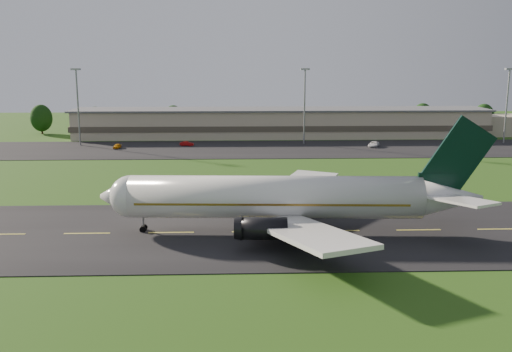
{
  "coord_description": "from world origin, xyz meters",
  "views": [
    {
      "loc": [
        -13.36,
        -72.42,
        22.36
      ],
      "look_at": [
        -10.52,
        8.0,
        6.0
      ],
      "focal_mm": 40.0,
      "sensor_mm": 36.0,
      "label": 1
    }
  ],
  "objects_px": {
    "terminal": "(302,123)",
    "service_vehicle_b": "(187,144)",
    "airliner": "(282,198)",
    "service_vehicle_d": "(468,147)",
    "light_mast_centre": "(305,97)",
    "light_mast_east": "(507,97)",
    "light_mast_west": "(78,98)",
    "service_vehicle_c": "(374,144)",
    "service_vehicle_a": "(117,146)"
  },
  "relations": [
    {
      "from": "service_vehicle_a",
      "to": "light_mast_east",
      "type": "bearing_deg",
      "value": 10.26
    },
    {
      "from": "airliner",
      "to": "terminal",
      "type": "relative_size",
      "value": 0.35
    },
    {
      "from": "service_vehicle_a",
      "to": "service_vehicle_d",
      "type": "relative_size",
      "value": 0.84
    },
    {
      "from": "light_mast_east",
      "to": "service_vehicle_d",
      "type": "xyz_separation_m",
      "value": [
        -14.35,
        -11.01,
        -12.04
      ]
    },
    {
      "from": "service_vehicle_c",
      "to": "light_mast_centre",
      "type": "bearing_deg",
      "value": -173.68
    },
    {
      "from": "light_mast_west",
      "to": "light_mast_east",
      "type": "relative_size",
      "value": 1.0
    },
    {
      "from": "service_vehicle_a",
      "to": "service_vehicle_b",
      "type": "bearing_deg",
      "value": 19.03
    },
    {
      "from": "terminal",
      "to": "light_mast_centre",
      "type": "relative_size",
      "value": 7.13
    },
    {
      "from": "light_mast_east",
      "to": "service_vehicle_b",
      "type": "distance_m",
      "value": 87.3
    },
    {
      "from": "light_mast_west",
      "to": "service_vehicle_a",
      "type": "height_order",
      "value": "light_mast_west"
    },
    {
      "from": "service_vehicle_b",
      "to": "terminal",
      "type": "bearing_deg",
      "value": -50.8
    },
    {
      "from": "airliner",
      "to": "service_vehicle_a",
      "type": "xyz_separation_m",
      "value": [
        -36.59,
        74.13,
        -3.97
      ]
    },
    {
      "from": "light_mast_east",
      "to": "service_vehicle_a",
      "type": "xyz_separation_m",
      "value": [
        -104.02,
        -5.91,
        -12.05
      ]
    },
    {
      "from": "light_mast_east",
      "to": "service_vehicle_c",
      "type": "distance_m",
      "value": 39.51
    },
    {
      "from": "service_vehicle_c",
      "to": "service_vehicle_d",
      "type": "xyz_separation_m",
      "value": [
        22.9,
        -5.49,
        -0.08
      ]
    },
    {
      "from": "light_mast_centre",
      "to": "service_vehicle_a",
      "type": "distance_m",
      "value": 50.82
    },
    {
      "from": "terminal",
      "to": "light_mast_east",
      "type": "bearing_deg",
      "value": -16.8
    },
    {
      "from": "terminal",
      "to": "service_vehicle_b",
      "type": "relative_size",
      "value": 39.64
    },
    {
      "from": "light_mast_west",
      "to": "service_vehicle_c",
      "type": "height_order",
      "value": "light_mast_west"
    },
    {
      "from": "terminal",
      "to": "service_vehicle_c",
      "type": "xyz_separation_m",
      "value": [
        16.35,
        -21.71,
        -3.21
      ]
    },
    {
      "from": "light_mast_west",
      "to": "terminal",
      "type": "bearing_deg",
      "value": 14.76
    },
    {
      "from": "light_mast_east",
      "to": "terminal",
      "type": "bearing_deg",
      "value": 163.2
    },
    {
      "from": "service_vehicle_b",
      "to": "service_vehicle_d",
      "type": "xyz_separation_m",
      "value": [
        72.09,
        -8.84,
        0.0
      ]
    },
    {
      "from": "service_vehicle_d",
      "to": "light_mast_centre",
      "type": "bearing_deg",
      "value": 81.72
    },
    {
      "from": "light_mast_west",
      "to": "service_vehicle_b",
      "type": "xyz_separation_m",
      "value": [
        28.56,
        -2.17,
        -12.04
      ]
    },
    {
      "from": "service_vehicle_a",
      "to": "light_mast_west",
      "type": "bearing_deg",
      "value": 158.7
    },
    {
      "from": "light_mast_west",
      "to": "service_vehicle_b",
      "type": "distance_m",
      "value": 31.07
    },
    {
      "from": "airliner",
      "to": "service_vehicle_d",
      "type": "xyz_separation_m",
      "value": [
        53.08,
        69.03,
        -3.96
      ]
    },
    {
      "from": "airliner",
      "to": "light_mast_east",
      "type": "xyz_separation_m",
      "value": [
        67.43,
        80.04,
        8.08
      ]
    },
    {
      "from": "terminal",
      "to": "light_mast_east",
      "type": "xyz_separation_m",
      "value": [
        53.6,
        -16.18,
        8.75
      ]
    },
    {
      "from": "terminal",
      "to": "service_vehicle_a",
      "type": "bearing_deg",
      "value": -156.34
    },
    {
      "from": "light_mast_centre",
      "to": "light_mast_west",
      "type": "bearing_deg",
      "value": 180.0
    },
    {
      "from": "service_vehicle_b",
      "to": "light_mast_west",
      "type": "bearing_deg",
      "value": 95.67
    },
    {
      "from": "terminal",
      "to": "light_mast_west",
      "type": "relative_size",
      "value": 7.13
    },
    {
      "from": "airliner",
      "to": "light_mast_west",
      "type": "distance_m",
      "value": 93.46
    },
    {
      "from": "light_mast_west",
      "to": "light_mast_centre",
      "type": "xyz_separation_m",
      "value": [
        60.0,
        0.0,
        0.0
      ]
    },
    {
      "from": "service_vehicle_a",
      "to": "service_vehicle_c",
      "type": "height_order",
      "value": "service_vehicle_c"
    },
    {
      "from": "light_mast_centre",
      "to": "service_vehicle_b",
      "type": "relative_size",
      "value": 5.56
    },
    {
      "from": "light_mast_west",
      "to": "airliner",
      "type": "bearing_deg",
      "value": -59.28
    },
    {
      "from": "light_mast_centre",
      "to": "light_mast_east",
      "type": "bearing_deg",
      "value": 0.0
    },
    {
      "from": "service_vehicle_a",
      "to": "airliner",
      "type": "bearing_deg",
      "value": -56.72
    },
    {
      "from": "service_vehicle_b",
      "to": "light_mast_east",
      "type": "bearing_deg",
      "value": -78.56
    },
    {
      "from": "light_mast_centre",
      "to": "service_vehicle_c",
      "type": "relative_size",
      "value": 4.13
    },
    {
      "from": "light_mast_east",
      "to": "service_vehicle_c",
      "type": "relative_size",
      "value": 4.13
    },
    {
      "from": "airliner",
      "to": "light_mast_east",
      "type": "distance_m",
      "value": 104.97
    },
    {
      "from": "terminal",
      "to": "light_mast_west",
      "type": "height_order",
      "value": "light_mast_west"
    },
    {
      "from": "airliner",
      "to": "light_mast_west",
      "type": "bearing_deg",
      "value": 123.71
    },
    {
      "from": "service_vehicle_a",
      "to": "service_vehicle_d",
      "type": "xyz_separation_m",
      "value": [
        89.67,
        -5.1,
        0.01
      ]
    },
    {
      "from": "service_vehicle_d",
      "to": "service_vehicle_c",
      "type": "bearing_deg",
      "value": 83.4
    },
    {
      "from": "airliner",
      "to": "service_vehicle_b",
      "type": "height_order",
      "value": "airliner"
    }
  ]
}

